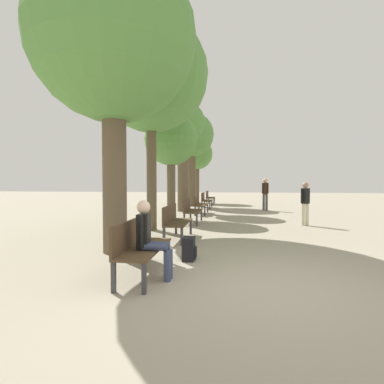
{
  "coord_description": "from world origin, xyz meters",
  "views": [
    {
      "loc": [
        -0.41,
        -4.45,
        1.56
      ],
      "look_at": [
        -1.59,
        4.49,
        1.26
      ],
      "focal_mm": 28.0,
      "sensor_mm": 36.0,
      "label": 1
    }
  ],
  "objects_px": {
    "bench_row_4": "(205,199)",
    "tree_row_0": "(113,41)",
    "tree_row_3": "(183,127)",
    "tree_row_1": "(151,75)",
    "bench_row_3": "(200,203)",
    "bench_row_1": "(175,219)",
    "tree_row_5": "(197,155)",
    "bench_row_0": "(139,243)",
    "bench_row_5": "(209,197)",
    "bench_row_2": "(191,209)",
    "pedestrian_near": "(265,192)",
    "pedestrian_mid": "(305,201)",
    "tree_row_2": "(171,140)",
    "backpack": "(189,249)",
    "tree_row_4": "(191,137)",
    "person_seated": "(151,237)"
  },
  "relations": [
    {
      "from": "bench_row_0",
      "to": "bench_row_5",
      "type": "xyz_separation_m",
      "value": [
        0.0,
        15.94,
        0.0
      ]
    },
    {
      "from": "pedestrian_mid",
      "to": "tree_row_1",
      "type": "bearing_deg",
      "value": -161.93
    },
    {
      "from": "bench_row_5",
      "to": "person_seated",
      "type": "height_order",
      "value": "person_seated"
    },
    {
      "from": "bench_row_4",
      "to": "tree_row_0",
      "type": "bearing_deg",
      "value": -95.28
    },
    {
      "from": "bench_row_2",
      "to": "pedestrian_near",
      "type": "distance_m",
      "value": 6.44
    },
    {
      "from": "pedestrian_near",
      "to": "bench_row_1",
      "type": "bearing_deg",
      "value": -111.15
    },
    {
      "from": "bench_row_0",
      "to": "bench_row_4",
      "type": "height_order",
      "value": "same"
    },
    {
      "from": "tree_row_0",
      "to": "tree_row_4",
      "type": "height_order",
      "value": "tree_row_0"
    },
    {
      "from": "bench_row_2",
      "to": "tree_row_2",
      "type": "relative_size",
      "value": 0.38
    },
    {
      "from": "bench_row_5",
      "to": "backpack",
      "type": "relative_size",
      "value": 3.7
    },
    {
      "from": "tree_row_3",
      "to": "backpack",
      "type": "xyz_separation_m",
      "value": [
        1.73,
        -9.81,
        -4.21
      ]
    },
    {
      "from": "bench_row_1",
      "to": "tree_row_5",
      "type": "distance_m",
      "value": 14.79
    },
    {
      "from": "tree_row_0",
      "to": "pedestrian_near",
      "type": "relative_size",
      "value": 3.7
    },
    {
      "from": "pedestrian_mid",
      "to": "tree_row_5",
      "type": "bearing_deg",
      "value": 114.61
    },
    {
      "from": "bench_row_4",
      "to": "tree_row_0",
      "type": "distance_m",
      "value": 11.98
    },
    {
      "from": "tree_row_0",
      "to": "person_seated",
      "type": "height_order",
      "value": "tree_row_0"
    },
    {
      "from": "tree_row_3",
      "to": "tree_row_4",
      "type": "xyz_separation_m",
      "value": [
        -0.0,
        3.44,
        0.03
      ]
    },
    {
      "from": "bench_row_4",
      "to": "bench_row_5",
      "type": "relative_size",
      "value": 1.0
    },
    {
      "from": "tree_row_5",
      "to": "bench_row_1",
      "type": "bearing_deg",
      "value": -85.89
    },
    {
      "from": "bench_row_0",
      "to": "tree_row_2",
      "type": "height_order",
      "value": "tree_row_2"
    },
    {
      "from": "tree_row_2",
      "to": "pedestrian_mid",
      "type": "height_order",
      "value": "tree_row_2"
    },
    {
      "from": "tree_row_1",
      "to": "pedestrian_near",
      "type": "height_order",
      "value": "tree_row_1"
    },
    {
      "from": "bench_row_5",
      "to": "tree_row_2",
      "type": "bearing_deg",
      "value": -97.26
    },
    {
      "from": "tree_row_1",
      "to": "bench_row_3",
      "type": "bearing_deg",
      "value": 78.15
    },
    {
      "from": "bench_row_2",
      "to": "bench_row_1",
      "type": "bearing_deg",
      "value": -90.0
    },
    {
      "from": "person_seated",
      "to": "pedestrian_mid",
      "type": "relative_size",
      "value": 0.82
    },
    {
      "from": "bench_row_4",
      "to": "backpack",
      "type": "distance_m",
      "value": 11.72
    },
    {
      "from": "tree_row_2",
      "to": "tree_row_3",
      "type": "relative_size",
      "value": 0.78
    },
    {
      "from": "bench_row_0",
      "to": "bench_row_2",
      "type": "bearing_deg",
      "value": 90.0
    },
    {
      "from": "tree_row_4",
      "to": "pedestrian_mid",
      "type": "height_order",
      "value": "tree_row_4"
    },
    {
      "from": "tree_row_0",
      "to": "backpack",
      "type": "xyz_separation_m",
      "value": [
        1.73,
        -0.48,
        -4.4
      ]
    },
    {
      "from": "tree_row_4",
      "to": "pedestrian_mid",
      "type": "relative_size",
      "value": 3.88
    },
    {
      "from": "tree_row_4",
      "to": "pedestrian_near",
      "type": "height_order",
      "value": "tree_row_4"
    },
    {
      "from": "bench_row_1",
      "to": "tree_row_3",
      "type": "relative_size",
      "value": 0.29
    },
    {
      "from": "bench_row_2",
      "to": "bench_row_5",
      "type": "distance_m",
      "value": 9.56
    },
    {
      "from": "person_seated",
      "to": "pedestrian_near",
      "type": "xyz_separation_m",
      "value": [
        3.11,
        12.02,
        0.32
      ]
    },
    {
      "from": "tree_row_2",
      "to": "pedestrian_near",
      "type": "height_order",
      "value": "tree_row_2"
    },
    {
      "from": "tree_row_3",
      "to": "bench_row_1",
      "type": "bearing_deg",
      "value": -82.3
    },
    {
      "from": "tree_row_3",
      "to": "tree_row_1",
      "type": "bearing_deg",
      "value": -90.0
    },
    {
      "from": "bench_row_1",
      "to": "bench_row_4",
      "type": "height_order",
      "value": "same"
    },
    {
      "from": "tree_row_3",
      "to": "pedestrian_mid",
      "type": "relative_size",
      "value": 3.77
    },
    {
      "from": "bench_row_3",
      "to": "tree_row_0",
      "type": "bearing_deg",
      "value": -97.36
    },
    {
      "from": "tree_row_0",
      "to": "tree_row_5",
      "type": "relative_size",
      "value": 1.35
    },
    {
      "from": "bench_row_3",
      "to": "pedestrian_near",
      "type": "distance_m",
      "value": 4.08
    },
    {
      "from": "tree_row_1",
      "to": "tree_row_0",
      "type": "bearing_deg",
      "value": -90.0
    },
    {
      "from": "pedestrian_mid",
      "to": "tree_row_4",
      "type": "bearing_deg",
      "value": 122.95
    },
    {
      "from": "bench_row_2",
      "to": "tree_row_3",
      "type": "relative_size",
      "value": 0.29
    },
    {
      "from": "bench_row_5",
      "to": "person_seated",
      "type": "distance_m",
      "value": 16.11
    },
    {
      "from": "bench_row_1",
      "to": "tree_row_3",
      "type": "bearing_deg",
      "value": 97.7
    },
    {
      "from": "tree_row_1",
      "to": "pedestrian_near",
      "type": "bearing_deg",
      "value": 58.74
    }
  ]
}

